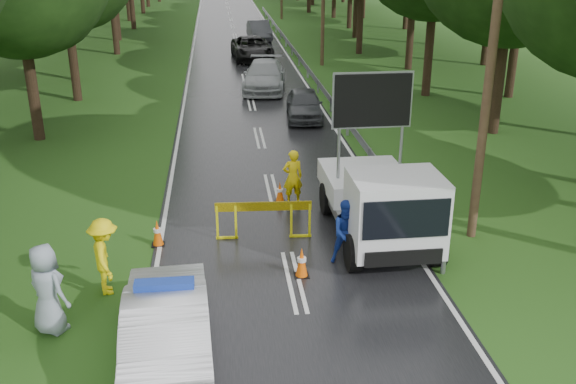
{
  "coord_description": "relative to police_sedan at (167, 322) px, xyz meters",
  "views": [
    {
      "loc": [
        -1.64,
        -13.46,
        7.68
      ],
      "look_at": [
        0.14,
        2.57,
        1.3
      ],
      "focal_mm": 40.0,
      "sensor_mm": 36.0,
      "label": 1
    }
  ],
  "objects": [
    {
      "name": "queue_car_third",
      "position": [
        3.6,
        33.23,
        0.01
      ],
      "size": [
        2.85,
        5.66,
        1.53
      ],
      "primitive_type": "imported",
      "rotation": [
        0.0,
        0.0,
        0.06
      ],
      "color": "black",
      "rests_on": "ground"
    },
    {
      "name": "officer",
      "position": [
        3.34,
        7.51,
        0.11
      ],
      "size": [
        0.68,
        0.5,
        1.73
      ],
      "primitive_type": "imported",
      "rotation": [
        0.0,
        0.0,
        3.29
      ],
      "color": "yellow",
      "rests_on": "ground"
    },
    {
      "name": "police_sedan",
      "position": [
        0.0,
        0.0,
        0.0
      ],
      "size": [
        1.86,
        4.64,
        1.65
      ],
      "rotation": [
        0.0,
        0.0,
        3.2
      ],
      "color": "silver",
      "rests_on": "ground"
    },
    {
      "name": "cone_near_left",
      "position": [
        -0.7,
        0.46,
        -0.39
      ],
      "size": [
        0.35,
        0.35,
        0.75
      ],
      "color": "black",
      "rests_on": "ground"
    },
    {
      "name": "ground",
      "position": [
        2.8,
        2.62,
        -0.76
      ],
      "size": [
        160.0,
        160.0,
        0.0
      ],
      "primitive_type": "plane",
      "color": "#284F16",
      "rests_on": "ground"
    },
    {
      "name": "queue_car_second",
      "position": [
        3.71,
        23.68,
        0.02
      ],
      "size": [
        2.85,
        5.57,
        1.55
      ],
      "primitive_type": "imported",
      "rotation": [
        0.0,
        0.0,
        -0.13
      ],
      "color": "#9B9FA3",
      "rests_on": "ground"
    },
    {
      "name": "queue_car_fourth",
      "position": [
        4.71,
        42.38,
        0.0
      ],
      "size": [
        1.9,
        4.71,
        1.52
      ],
      "primitive_type": "imported",
      "rotation": [
        0.0,
        0.0,
        0.06
      ],
      "color": "#42434A",
      "rests_on": "ground"
    },
    {
      "name": "cone_center",
      "position": [
        3.01,
        2.85,
        -0.38
      ],
      "size": [
        0.37,
        0.37,
        0.77
      ],
      "color": "black",
      "rests_on": "ground"
    },
    {
      "name": "guardrail",
      "position": [
        6.5,
        32.29,
        -0.21
      ],
      "size": [
        0.12,
        60.06,
        0.7
      ],
      "color": "gray",
      "rests_on": "ground"
    },
    {
      "name": "road",
      "position": [
        2.8,
        32.62,
        -0.75
      ],
      "size": [
        7.0,
        140.0,
        0.02
      ],
      "primitive_type": "cube",
      "color": "black",
      "rests_on": "ground"
    },
    {
      "name": "cone_left_mid",
      "position": [
        -0.6,
        4.98,
        -0.4
      ],
      "size": [
        0.35,
        0.35,
        0.74
      ],
      "color": "black",
      "rests_on": "ground"
    },
    {
      "name": "civilian",
      "position": [
        4.25,
        3.49,
        0.08
      ],
      "size": [
        0.85,
        0.68,
        1.67
      ],
      "primitive_type": "imported",
      "rotation": [
        0.0,
        0.0,
        0.05
      ],
      "color": "#17349A",
      "rests_on": "ground"
    },
    {
      "name": "cone_far",
      "position": [
        2.96,
        7.62,
        -0.42
      ],
      "size": [
        0.32,
        0.32,
        0.68
      ],
      "color": "black",
      "rests_on": "ground"
    },
    {
      "name": "bystander_right",
      "position": [
        -2.49,
        1.12,
        0.24
      ],
      "size": [
        1.15,
        1.08,
        1.98
      ],
      "primitive_type": "imported",
      "rotation": [
        0.0,
        0.0,
        2.5
      ],
      "color": "#8C98A8",
      "rests_on": "ground"
    },
    {
      "name": "work_truck",
      "position": [
        5.36,
        4.58,
        0.41
      ],
      "size": [
        2.5,
        5.45,
        4.31
      ],
      "rotation": [
        0.0,
        0.0,
        0.01
      ],
      "color": "gray",
      "rests_on": "ground"
    },
    {
      "name": "bystander_left",
      "position": [
        -1.56,
        2.62,
        0.16
      ],
      "size": [
        0.95,
        1.32,
        1.84
      ],
      "primitive_type": "imported",
      "rotation": [
        0.0,
        0.0,
        1.82
      ],
      "color": "yellow",
      "rests_on": "ground"
    },
    {
      "name": "cone_right",
      "position": [
        5.2,
        6.94,
        -0.43
      ],
      "size": [
        0.31,
        0.31,
        0.66
      ],
      "color": "black",
      "rests_on": "ground"
    },
    {
      "name": "utility_pole_near",
      "position": [
        8.0,
        4.62,
        4.31
      ],
      "size": [
        1.4,
        0.24,
        10.0
      ],
      "color": "#452E20",
      "rests_on": "ground"
    },
    {
      "name": "queue_car_first",
      "position": [
        5.05,
        17.5,
        -0.08
      ],
      "size": [
        1.91,
        4.07,
        1.35
      ],
      "primitive_type": "imported",
      "rotation": [
        0.0,
        0.0,
        -0.08
      ],
      "color": "#383A3F",
      "rests_on": "ground"
    },
    {
      "name": "barrier",
      "position": [
        2.26,
        5.09,
        0.06
      ],
      "size": [
        2.62,
        0.19,
        1.08
      ],
      "rotation": [
        0.0,
        0.0,
        -0.05
      ],
      "color": "yellow",
      "rests_on": "ground"
    }
  ]
}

